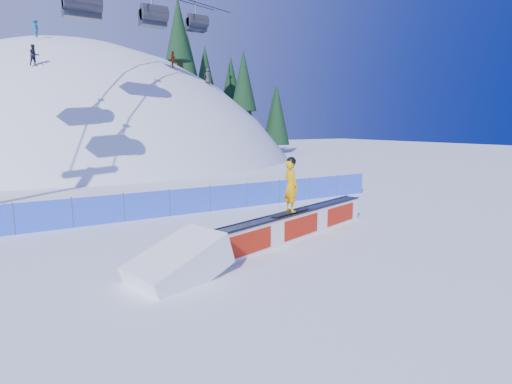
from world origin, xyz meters
TOP-DOWN VIEW (x-y plane):
  - ground at (0.00, 0.00)m, footprint 160.00×160.00m
  - snow_hill at (0.00, 42.00)m, footprint 64.00×64.00m
  - treeline at (22.88, 40.75)m, footprint 18.86×11.85m
  - safety_fence at (0.00, 4.50)m, footprint 22.05×0.05m
  - rail_box at (1.75, -1.26)m, footprint 8.17×2.95m
  - snow_ramp at (-3.25, -2.75)m, footprint 3.01×2.34m
  - snowboarder at (1.45, -1.35)m, footprint 1.91×0.87m
  - distant_skiers at (1.68, 29.46)m, footprint 17.87×9.27m

SIDE VIEW (x-z plane):
  - snow_hill at x=0.00m, z-range -50.00..14.00m
  - ground at x=0.00m, z-range 0.00..0.00m
  - snow_ramp at x=-3.25m, z-range -0.83..0.83m
  - rail_box at x=1.75m, z-range -0.01..0.99m
  - safety_fence at x=0.00m, z-range -0.05..1.25m
  - snowboarder at x=1.45m, z-range 0.99..2.96m
  - treeline at x=22.88m, z-range -0.23..18.59m
  - distant_skiers at x=1.68m, z-range 8.26..13.87m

